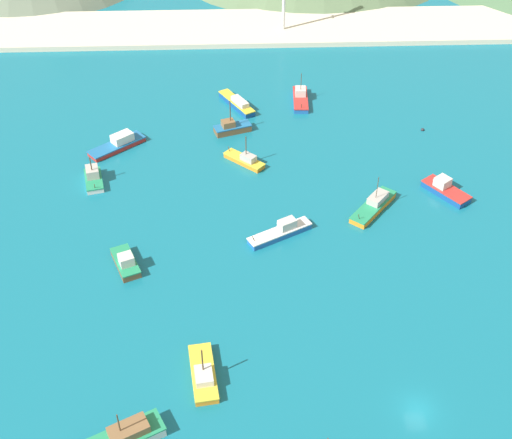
{
  "coord_description": "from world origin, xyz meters",
  "views": [
    {
      "loc": [
        -21.33,
        -45.75,
        68.46
      ],
      "look_at": [
        -18.26,
        35.18,
        1.25
      ],
      "focal_mm": 46.34,
      "sensor_mm": 36.0,
      "label": 1
    }
  ],
  "objects_px": {
    "fishing_boat_2": "(245,160)",
    "fishing_boat_5": "(126,262)",
    "fishing_boat_1": "(237,103)",
    "fishing_boat_11": "(203,374)",
    "fishing_boat_14": "(300,98)",
    "fishing_boat_6": "(121,439)",
    "fishing_boat_4": "(281,231)",
    "fishing_boat_13": "(232,128)",
    "buoy_1": "(423,130)",
    "fishing_boat_7": "(445,189)",
    "fishing_boat_12": "(374,205)",
    "fishing_boat_9": "(119,144)",
    "fishing_boat_0": "(93,178)"
  },
  "relations": [
    {
      "from": "fishing_boat_1",
      "to": "buoy_1",
      "type": "distance_m",
      "value": 37.29
    },
    {
      "from": "buoy_1",
      "to": "fishing_boat_14",
      "type": "bearing_deg",
      "value": 152.12
    },
    {
      "from": "fishing_boat_13",
      "to": "buoy_1",
      "type": "height_order",
      "value": "fishing_boat_13"
    },
    {
      "from": "fishing_boat_7",
      "to": "fishing_boat_1",
      "type": "bearing_deg",
      "value": 138.7
    },
    {
      "from": "fishing_boat_7",
      "to": "fishing_boat_11",
      "type": "distance_m",
      "value": 54.37
    },
    {
      "from": "fishing_boat_9",
      "to": "fishing_boat_11",
      "type": "relative_size",
      "value": 1.14
    },
    {
      "from": "fishing_boat_2",
      "to": "fishing_boat_5",
      "type": "relative_size",
      "value": 1.01
    },
    {
      "from": "fishing_boat_1",
      "to": "fishing_boat_12",
      "type": "bearing_deg",
      "value": -57.29
    },
    {
      "from": "fishing_boat_4",
      "to": "buoy_1",
      "type": "distance_m",
      "value": 42.06
    },
    {
      "from": "fishing_boat_7",
      "to": "fishing_boat_9",
      "type": "relative_size",
      "value": 0.83
    },
    {
      "from": "fishing_boat_14",
      "to": "fishing_boat_6",
      "type": "bearing_deg",
      "value": -109.53
    },
    {
      "from": "fishing_boat_0",
      "to": "fishing_boat_2",
      "type": "xyz_separation_m",
      "value": [
        26.48,
        4.76,
        -0.21
      ]
    },
    {
      "from": "fishing_boat_1",
      "to": "fishing_boat_5",
      "type": "height_order",
      "value": "fishing_boat_5"
    },
    {
      "from": "fishing_boat_4",
      "to": "fishing_boat_9",
      "type": "bearing_deg",
      "value": 137.62
    },
    {
      "from": "fishing_boat_14",
      "to": "fishing_boat_11",
      "type": "bearing_deg",
      "value": -104.96
    },
    {
      "from": "fishing_boat_2",
      "to": "fishing_boat_4",
      "type": "xyz_separation_m",
      "value": [
        5.19,
        -20.14,
        0.09
      ]
    },
    {
      "from": "fishing_boat_6",
      "to": "fishing_boat_1",
      "type": "bearing_deg",
      "value": 79.21
    },
    {
      "from": "fishing_boat_1",
      "to": "fishing_boat_12",
      "type": "height_order",
      "value": "fishing_boat_12"
    },
    {
      "from": "fishing_boat_1",
      "to": "fishing_boat_12",
      "type": "relative_size",
      "value": 1.05
    },
    {
      "from": "fishing_boat_4",
      "to": "fishing_boat_1",
      "type": "bearing_deg",
      "value": 98.85
    },
    {
      "from": "fishing_boat_6",
      "to": "fishing_boat_7",
      "type": "bearing_deg",
      "value": 42.71
    },
    {
      "from": "fishing_boat_5",
      "to": "fishing_boat_7",
      "type": "height_order",
      "value": "fishing_boat_7"
    },
    {
      "from": "fishing_boat_14",
      "to": "buoy_1",
      "type": "distance_m",
      "value": 25.72
    },
    {
      "from": "fishing_boat_2",
      "to": "fishing_boat_11",
      "type": "height_order",
      "value": "fishing_boat_2"
    },
    {
      "from": "fishing_boat_0",
      "to": "fishing_boat_14",
      "type": "height_order",
      "value": "fishing_boat_14"
    },
    {
      "from": "fishing_boat_0",
      "to": "fishing_boat_11",
      "type": "distance_m",
      "value": 46.8
    },
    {
      "from": "fishing_boat_14",
      "to": "fishing_boat_7",
      "type": "bearing_deg",
      "value": -55.98
    },
    {
      "from": "fishing_boat_2",
      "to": "fishing_boat_14",
      "type": "relative_size",
      "value": 0.77
    },
    {
      "from": "fishing_boat_1",
      "to": "fishing_boat_9",
      "type": "distance_m",
      "value": 26.5
    },
    {
      "from": "fishing_boat_1",
      "to": "fishing_boat_11",
      "type": "relative_size",
      "value": 1.15
    },
    {
      "from": "fishing_boat_4",
      "to": "buoy_1",
      "type": "bearing_deg",
      "value": 45.42
    },
    {
      "from": "fishing_boat_1",
      "to": "fishing_boat_13",
      "type": "relative_size",
      "value": 1.41
    },
    {
      "from": "fishing_boat_1",
      "to": "fishing_boat_13",
      "type": "distance_m",
      "value": 9.6
    },
    {
      "from": "fishing_boat_4",
      "to": "fishing_boat_9",
      "type": "relative_size",
      "value": 1.01
    },
    {
      "from": "fishing_boat_14",
      "to": "fishing_boat_1",
      "type": "bearing_deg",
      "value": -172.9
    },
    {
      "from": "fishing_boat_6",
      "to": "fishing_boat_12",
      "type": "relative_size",
      "value": 1.07
    },
    {
      "from": "fishing_boat_1",
      "to": "fishing_boat_14",
      "type": "distance_m",
      "value": 13.18
    },
    {
      "from": "fishing_boat_9",
      "to": "fishing_boat_14",
      "type": "xyz_separation_m",
      "value": [
        35.44,
        15.85,
        -0.04
      ]
    },
    {
      "from": "fishing_boat_13",
      "to": "buoy_1",
      "type": "distance_m",
      "value": 37.03
    },
    {
      "from": "fishing_boat_4",
      "to": "fishing_boat_13",
      "type": "relative_size",
      "value": 1.4
    },
    {
      "from": "fishing_boat_1",
      "to": "fishing_boat_5",
      "type": "bearing_deg",
      "value": -110.4
    },
    {
      "from": "fishing_boat_1",
      "to": "fishing_boat_7",
      "type": "xyz_separation_m",
      "value": [
        34.84,
        -30.61,
        0.07
      ]
    },
    {
      "from": "fishing_boat_13",
      "to": "buoy_1",
      "type": "bearing_deg",
      "value": -1.35
    },
    {
      "from": "fishing_boat_9",
      "to": "fishing_boat_12",
      "type": "bearing_deg",
      "value": -24.35
    },
    {
      "from": "fishing_boat_2",
      "to": "buoy_1",
      "type": "height_order",
      "value": "fishing_boat_2"
    },
    {
      "from": "fishing_boat_13",
      "to": "fishing_boat_5",
      "type": "bearing_deg",
      "value": -113.51
    },
    {
      "from": "buoy_1",
      "to": "fishing_boat_6",
      "type": "bearing_deg",
      "value": -127.42
    },
    {
      "from": "fishing_boat_6",
      "to": "fishing_boat_11",
      "type": "relative_size",
      "value": 1.18
    },
    {
      "from": "fishing_boat_5",
      "to": "buoy_1",
      "type": "xyz_separation_m",
      "value": [
        53.14,
        36.21,
        -0.81
      ]
    },
    {
      "from": "fishing_boat_5",
      "to": "fishing_boat_13",
      "type": "height_order",
      "value": "fishing_boat_13"
    }
  ]
}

